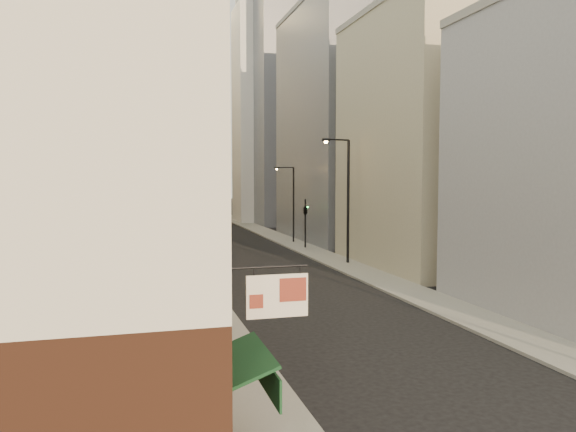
# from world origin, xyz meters

# --- Properties ---
(sidewalk_left) EXTENTS (3.00, 140.00, 0.15)m
(sidewalk_left) POSITION_xyz_m (-6.50, 55.00, 0.07)
(sidewalk_left) COLOR gray
(sidewalk_left) RESTS_ON ground
(sidewalk_right) EXTENTS (3.00, 140.00, 0.15)m
(sidewalk_right) POSITION_xyz_m (6.50, 55.00, 0.07)
(sidewalk_right) COLOR gray
(sidewalk_right) RESTS_ON ground
(near_building_left) EXTENTS (8.30, 23.04, 12.30)m
(near_building_left) POSITION_xyz_m (-10.99, 9.00, 6.02)
(near_building_left) COLOR #552E1F
(near_building_left) RESTS_ON ground
(left_bldg_beige) EXTENTS (8.00, 12.00, 16.00)m
(left_bldg_beige) POSITION_xyz_m (-12.00, 26.00, 8.00)
(left_bldg_beige) COLOR tan
(left_bldg_beige) RESTS_ON ground
(left_bldg_grey) EXTENTS (8.00, 16.00, 20.00)m
(left_bldg_grey) POSITION_xyz_m (-12.00, 42.00, 10.00)
(left_bldg_grey) COLOR gray
(left_bldg_grey) RESTS_ON ground
(left_bldg_tan) EXTENTS (8.00, 18.00, 17.00)m
(left_bldg_tan) POSITION_xyz_m (-12.00, 60.00, 8.50)
(left_bldg_tan) COLOR #9D8A59
(left_bldg_tan) RESTS_ON ground
(left_bldg_wingrid) EXTENTS (8.00, 20.00, 24.00)m
(left_bldg_wingrid) POSITION_xyz_m (-12.00, 80.00, 12.00)
(left_bldg_wingrid) COLOR gray
(left_bldg_wingrid) RESTS_ON ground
(right_bldg_beige) EXTENTS (8.00, 16.00, 20.00)m
(right_bldg_beige) POSITION_xyz_m (12.00, 30.00, 10.00)
(right_bldg_beige) COLOR tan
(right_bldg_beige) RESTS_ON ground
(right_bldg_wingrid) EXTENTS (8.00, 20.00, 26.00)m
(right_bldg_wingrid) POSITION_xyz_m (12.00, 50.00, 13.00)
(right_bldg_wingrid) COLOR gray
(right_bldg_wingrid) RESTS_ON ground
(highrise) EXTENTS (21.00, 23.00, 51.20)m
(highrise) POSITION_xyz_m (18.00, 78.00, 25.66)
(highrise) COLOR gray
(highrise) RESTS_ON ground
(clock_tower) EXTENTS (14.00, 14.00, 44.90)m
(clock_tower) POSITION_xyz_m (-1.00, 92.00, 17.63)
(clock_tower) COLOR #9D8A59
(clock_tower) RESTS_ON ground
(white_tower) EXTENTS (8.00, 8.00, 41.50)m
(white_tower) POSITION_xyz_m (10.00, 78.00, 18.61)
(white_tower) COLOR silver
(white_tower) RESTS_ON ground
(streetlamp_mid) EXTENTS (2.62, 0.96, 10.24)m
(streetlamp_mid) POSITION_xyz_m (6.76, 32.28, 5.85)
(streetlamp_mid) COLOR black
(streetlamp_mid) RESTS_ON ground
(streetlamp_far) EXTENTS (2.02, 1.06, 8.30)m
(streetlamp_far) POSITION_xyz_m (6.66, 48.07, 4.74)
(streetlamp_far) COLOR black
(streetlamp_far) RESTS_ON ground
(traffic_light_left) EXTENTS (0.54, 0.42, 5.00)m
(traffic_light_left) POSITION_xyz_m (-6.19, 39.57, 3.41)
(traffic_light_left) COLOR black
(traffic_light_left) RESTS_ON ground
(traffic_light_right) EXTENTS (0.82, 0.82, 5.00)m
(traffic_light_right) POSITION_xyz_m (6.61, 42.86, 3.94)
(traffic_light_right) COLOR black
(traffic_light_right) RESTS_ON ground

